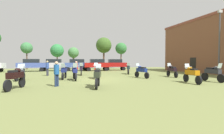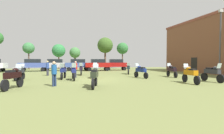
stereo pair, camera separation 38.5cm
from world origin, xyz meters
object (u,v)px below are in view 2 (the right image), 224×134
(motorcycle_10, at_px, (95,76))
(car_1, at_px, (116,64))
(motorcycle_13, at_px, (212,73))
(tree_7, at_px, (59,51))
(motorcycle_1, at_px, (81,69))
(tree_1, at_px, (105,45))
(car_3, at_px, (78,64))
(person_2, at_px, (48,67))
(motorcycle_6, at_px, (13,77))
(lamp_post, at_px, (220,39))
(motorcycle_5, at_px, (141,71))
(motorcycle_12, at_px, (63,71))
(car_2, at_px, (33,64))
(motorcycle_11, at_px, (172,70))
(motorcycle_9, at_px, (95,71))
(car_5, at_px, (55,64))
(motorcycle_4, at_px, (190,74))
(tree_5, at_px, (75,53))
(motorcycle_7, at_px, (128,68))
(person_1, at_px, (54,72))
(motorcycle_8, at_px, (20,72))
(tree_2, at_px, (122,49))
(person_3, at_px, (76,68))
(car_4, at_px, (98,64))
(motorcycle_3, at_px, (73,72))
(tree_4, at_px, (29,48))

(motorcycle_10, distance_m, car_1, 19.71)
(motorcycle_13, bearing_deg, tree_7, -63.73)
(motorcycle_1, xyz_separation_m, tree_1, (6.56, 17.37, 4.53))
(car_3, height_order, person_2, car_3)
(tree_1, relative_size, tree_7, 1.34)
(motorcycle_6, relative_size, lamp_post, 0.30)
(motorcycle_6, bearing_deg, motorcycle_5, 35.38)
(motorcycle_12, bearing_deg, car_2, -60.04)
(motorcycle_12, bearing_deg, motorcycle_11, -176.57)
(motorcycle_9, height_order, car_5, car_5)
(motorcycle_4, relative_size, tree_5, 0.47)
(motorcycle_7, relative_size, motorcycle_10, 1.02)
(motorcycle_9, distance_m, person_1, 5.46)
(motorcycle_4, xyz_separation_m, motorcycle_10, (-7.24, -0.15, 0.01))
(motorcycle_9, distance_m, person_2, 6.54)
(motorcycle_8, distance_m, person_1, 5.57)
(motorcycle_5, distance_m, motorcycle_9, 4.47)
(motorcycle_9, bearing_deg, person_2, 146.03)
(motorcycle_6, bearing_deg, tree_1, 80.09)
(motorcycle_5, xyz_separation_m, tree_5, (-5.72, 22.74, 2.78))
(car_5, relative_size, tree_2, 0.75)
(person_1, bearing_deg, person_2, -121.46)
(motorcycle_12, bearing_deg, person_3, -131.85)
(motorcycle_8, height_order, car_4, car_4)
(motorcycle_1, height_order, motorcycle_13, motorcycle_13)
(motorcycle_5, distance_m, motorcycle_8, 11.11)
(motorcycle_6, height_order, tree_1, tree_1)
(motorcycle_1, relative_size, motorcycle_4, 0.98)
(car_5, bearing_deg, motorcycle_13, -140.95)
(car_3, bearing_deg, motorcycle_12, 168.19)
(motorcycle_3, relative_size, tree_7, 0.42)
(person_3, bearing_deg, motorcycle_8, 100.53)
(car_2, height_order, car_5, same)
(motorcycle_6, height_order, person_3, person_3)
(motorcycle_4, bearing_deg, motorcycle_11, 79.83)
(motorcycle_8, xyz_separation_m, tree_4, (-3.76, 20.33, 3.53))
(motorcycle_10, distance_m, motorcycle_13, 9.58)
(tree_7, bearing_deg, tree_4, -172.63)
(motorcycle_10, height_order, person_3, person_3)
(person_1, bearing_deg, motorcycle_13, 135.64)
(motorcycle_8, distance_m, car_5, 13.95)
(motorcycle_5, bearing_deg, motorcycle_8, 162.42)
(motorcycle_7, relative_size, motorcycle_11, 0.96)
(motorcycle_5, xyz_separation_m, motorcycle_10, (-5.27, -4.75, 0.03))
(motorcycle_6, height_order, car_1, car_1)
(car_5, height_order, tree_7, tree_7)
(motorcycle_8, height_order, car_5, car_5)
(motorcycle_3, height_order, motorcycle_10, motorcycle_3)
(car_3, distance_m, person_2, 9.88)
(motorcycle_11, bearing_deg, car_4, 121.55)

